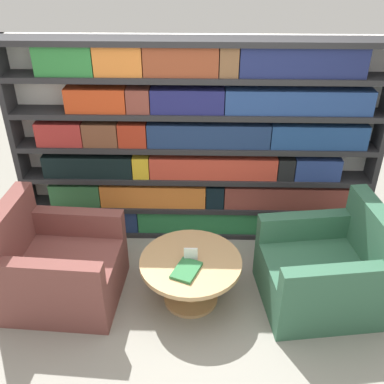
# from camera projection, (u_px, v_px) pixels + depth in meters

# --- Properties ---
(ground_plane) EXTENTS (14.00, 14.00, 0.00)m
(ground_plane) POSITION_uv_depth(u_px,v_px,m) (193.00, 330.00, 3.56)
(ground_plane) COLOR gray
(bookshelf) EXTENTS (3.37, 0.30, 1.95)m
(bookshelf) POSITION_uv_depth(u_px,v_px,m) (199.00, 147.00, 4.19)
(bookshelf) COLOR silver
(bookshelf) RESTS_ON ground_plane
(armchair_left) EXTENTS (0.96, 0.86, 0.89)m
(armchair_left) POSITION_uv_depth(u_px,v_px,m) (58.00, 268.00, 3.73)
(armchair_left) COLOR brown
(armchair_left) RESTS_ON ground_plane
(armchair_right) EXTENTS (1.01, 0.92, 0.89)m
(armchair_right) POSITION_uv_depth(u_px,v_px,m) (325.00, 272.00, 3.68)
(armchair_right) COLOR #336047
(armchair_right) RESTS_ON ground_plane
(coffee_table) EXTENTS (0.83, 0.83, 0.43)m
(coffee_table) POSITION_uv_depth(u_px,v_px,m) (191.00, 272.00, 3.69)
(coffee_table) COLOR tan
(coffee_table) RESTS_ON ground_plane
(table_sign) EXTENTS (0.11, 0.06, 0.13)m
(table_sign) POSITION_uv_depth(u_px,v_px,m) (191.00, 255.00, 3.60)
(table_sign) COLOR black
(table_sign) RESTS_ON coffee_table
(stray_book) EXTENTS (0.26, 0.30, 0.03)m
(stray_book) POSITION_uv_depth(u_px,v_px,m) (186.00, 270.00, 3.50)
(stray_book) COLOR #2D703D
(stray_book) RESTS_ON coffee_table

